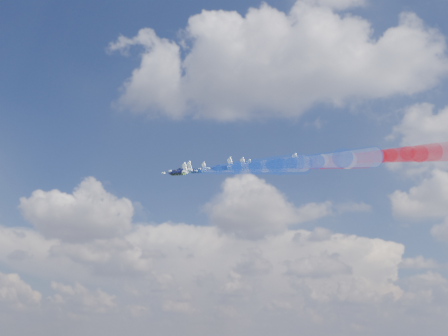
% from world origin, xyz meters
% --- Properties ---
extents(jet_lead, '(14.97, 15.21, 7.68)m').
position_xyz_m(jet_lead, '(-29.29, 17.30, 136.42)').
color(jet_lead, black).
extents(trail_lead, '(35.29, 35.36, 15.27)m').
position_xyz_m(trail_lead, '(-9.44, -1.98, 129.87)').
color(trail_lead, white).
extents(jet_inner_left, '(14.97, 15.21, 7.68)m').
position_xyz_m(jet_inner_left, '(-28.93, 3.33, 132.22)').
color(jet_inner_left, black).
extents(trail_inner_left, '(35.29, 35.36, 15.27)m').
position_xyz_m(trail_inner_left, '(-9.09, -15.96, 125.66)').
color(trail_inner_left, blue).
extents(jet_inner_right, '(14.97, 15.21, 7.68)m').
position_xyz_m(jet_inner_right, '(-15.75, 18.42, 136.38)').
color(jet_inner_right, black).
extents(trail_inner_right, '(35.29, 35.36, 15.27)m').
position_xyz_m(trail_inner_right, '(4.09, -0.87, 129.83)').
color(trail_inner_right, red).
extents(jet_outer_left, '(14.97, 15.21, 7.68)m').
position_xyz_m(jet_outer_left, '(-26.24, -7.93, 127.97)').
color(jet_outer_left, black).
extents(trail_outer_left, '(35.29, 35.36, 15.27)m').
position_xyz_m(trail_outer_left, '(-6.39, -27.22, 121.41)').
color(trail_outer_left, blue).
extents(jet_center_third, '(14.97, 15.21, 7.68)m').
position_xyz_m(jet_center_third, '(-14.19, 3.66, 131.96)').
color(jet_center_third, black).
extents(trail_center_third, '(35.29, 35.36, 15.27)m').
position_xyz_m(trail_center_third, '(5.65, -15.63, 125.41)').
color(trail_center_third, white).
extents(jet_outer_right, '(14.97, 15.21, 7.68)m').
position_xyz_m(jet_outer_right, '(-1.86, 15.83, 136.07)').
color(jet_outer_right, black).
extents(trail_outer_right, '(35.29, 35.36, 15.27)m').
position_xyz_m(trail_outer_right, '(17.98, -3.46, 129.52)').
color(trail_outer_right, red).
extents(jet_rear_left, '(14.97, 15.21, 7.68)m').
position_xyz_m(jet_rear_left, '(-14.28, -9.09, 127.88)').
color(jet_rear_left, black).
extents(trail_rear_left, '(35.29, 35.36, 15.27)m').
position_xyz_m(trail_rear_left, '(5.57, -28.38, 121.32)').
color(trail_rear_left, blue).
extents(jet_rear_right, '(14.97, 15.21, 7.68)m').
position_xyz_m(jet_rear_right, '(-0.31, 3.31, 131.76)').
color(jet_rear_right, black).
extents(trail_rear_right, '(35.29, 35.36, 15.27)m').
position_xyz_m(trail_rear_right, '(19.54, -15.97, 125.20)').
color(trail_rear_right, red).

